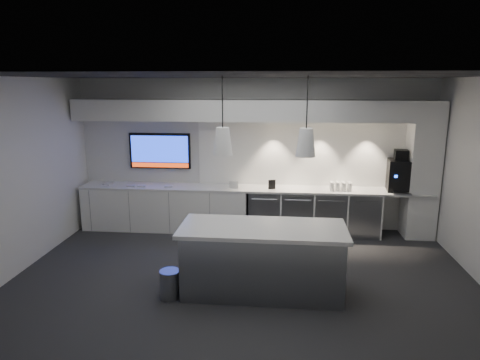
# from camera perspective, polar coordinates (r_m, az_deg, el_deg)

# --- Properties ---
(floor) EXTENTS (7.00, 7.00, 0.00)m
(floor) POSITION_cam_1_polar(r_m,az_deg,el_deg) (6.65, 0.36, -13.11)
(floor) COLOR #2A2A2C
(floor) RESTS_ON ground
(ceiling) EXTENTS (7.00, 7.00, 0.00)m
(ceiling) POSITION_cam_1_polar(r_m,az_deg,el_deg) (5.98, 0.40, 13.71)
(ceiling) COLOR black
(ceiling) RESTS_ON wall_back
(wall_back) EXTENTS (7.00, 0.00, 7.00)m
(wall_back) POSITION_cam_1_polar(r_m,az_deg,el_deg) (8.59, 1.81, 3.39)
(wall_back) COLOR silver
(wall_back) RESTS_ON floor
(wall_front) EXTENTS (7.00, 0.00, 7.00)m
(wall_front) POSITION_cam_1_polar(r_m,az_deg,el_deg) (3.77, -2.90, -9.16)
(wall_front) COLOR silver
(wall_front) RESTS_ON floor
(wall_left) EXTENTS (0.00, 7.00, 7.00)m
(wall_left) POSITION_cam_1_polar(r_m,az_deg,el_deg) (7.32, -28.08, 0.20)
(wall_left) COLOR silver
(wall_left) RESTS_ON floor
(back_counter) EXTENTS (6.80, 0.65, 0.04)m
(back_counter) POSITION_cam_1_polar(r_m,az_deg,el_deg) (8.40, 1.64, -1.15)
(back_counter) COLOR silver
(back_counter) RESTS_ON left_base_cabinets
(left_base_cabinets) EXTENTS (3.30, 0.63, 0.86)m
(left_base_cabinets) POSITION_cam_1_polar(r_m,az_deg,el_deg) (8.80, -9.85, -3.72)
(left_base_cabinets) COLOR white
(left_base_cabinets) RESTS_ON floor
(fridge_unit_a) EXTENTS (0.60, 0.61, 0.85)m
(fridge_unit_a) POSITION_cam_1_polar(r_m,az_deg,el_deg) (8.51, 3.31, -4.16)
(fridge_unit_a) COLOR gray
(fridge_unit_a) RESTS_ON floor
(fridge_unit_b) EXTENTS (0.60, 0.61, 0.85)m
(fridge_unit_b) POSITION_cam_1_polar(r_m,az_deg,el_deg) (8.51, 7.56, -4.24)
(fridge_unit_b) COLOR gray
(fridge_unit_b) RESTS_ON floor
(fridge_unit_c) EXTENTS (0.60, 0.61, 0.85)m
(fridge_unit_c) POSITION_cam_1_polar(r_m,az_deg,el_deg) (8.56, 11.79, -4.31)
(fridge_unit_c) COLOR gray
(fridge_unit_c) RESTS_ON floor
(fridge_unit_d) EXTENTS (0.60, 0.61, 0.85)m
(fridge_unit_d) POSITION_cam_1_polar(r_m,az_deg,el_deg) (8.66, 15.94, -4.34)
(fridge_unit_d) COLOR gray
(fridge_unit_d) RESTS_ON floor
(backsplash) EXTENTS (4.60, 0.03, 1.30)m
(backsplash) POSITION_cam_1_polar(r_m,az_deg,el_deg) (8.57, 9.85, 3.53)
(backsplash) COLOR white
(backsplash) RESTS_ON wall_back
(soffit) EXTENTS (6.90, 0.60, 0.40)m
(soffit) POSITION_cam_1_polar(r_m,az_deg,el_deg) (8.19, 1.72, 9.27)
(soffit) COLOR white
(soffit) RESTS_ON wall_back
(column) EXTENTS (0.55, 0.55, 2.60)m
(column) POSITION_cam_1_polar(r_m,az_deg,el_deg) (8.74, 23.11, 1.19)
(column) COLOR white
(column) RESTS_ON floor
(wall_tv) EXTENTS (1.25, 0.07, 0.72)m
(wall_tv) POSITION_cam_1_polar(r_m,az_deg,el_deg) (8.85, -10.62, 3.85)
(wall_tv) COLOR black
(wall_tv) RESTS_ON wall_back
(island) EXTENTS (2.30, 1.00, 0.97)m
(island) POSITION_cam_1_polar(r_m,az_deg,el_deg) (6.10, 3.02, -10.52)
(island) COLOR gray
(island) RESTS_ON floor
(bin) EXTENTS (0.29, 0.29, 0.40)m
(bin) POSITION_cam_1_polar(r_m,az_deg,el_deg) (6.13, -9.29, -13.55)
(bin) COLOR gray
(bin) RESTS_ON floor
(coffee_machine) EXTENTS (0.49, 0.65, 0.79)m
(coffee_machine) POSITION_cam_1_polar(r_m,az_deg,el_deg) (8.64, 20.51, 0.77)
(coffee_machine) COLOR black
(coffee_machine) RESTS_ON back_counter
(sign_black) EXTENTS (0.14, 0.06, 0.18)m
(sign_black) POSITION_cam_1_polar(r_m,az_deg,el_deg) (8.28, 4.27, -0.60)
(sign_black) COLOR black
(sign_black) RESTS_ON back_counter
(sign_white) EXTENTS (0.18, 0.04, 0.14)m
(sign_white) POSITION_cam_1_polar(r_m,az_deg,el_deg) (8.31, -0.84, -0.66)
(sign_white) COLOR silver
(sign_white) RESTS_ON back_counter
(cup_cluster) EXTENTS (0.41, 0.19, 0.16)m
(cup_cluster) POSITION_cam_1_polar(r_m,az_deg,el_deg) (8.37, 13.26, -0.83)
(cup_cluster) COLOR white
(cup_cluster) RESTS_ON back_counter
(tray_a) EXTENTS (0.19, 0.19, 0.02)m
(tray_a) POSITION_cam_1_polar(r_m,az_deg,el_deg) (9.03, -17.21, -0.52)
(tray_a) COLOR #B0B0B0
(tray_a) RESTS_ON back_counter
(tray_b) EXTENTS (0.20, 0.20, 0.02)m
(tray_b) POSITION_cam_1_polar(r_m,az_deg,el_deg) (8.78, -14.33, -0.71)
(tray_b) COLOR #B0B0B0
(tray_b) RESTS_ON back_counter
(tray_c) EXTENTS (0.19, 0.19, 0.02)m
(tray_c) POSITION_cam_1_polar(r_m,az_deg,el_deg) (8.72, -12.98, -0.73)
(tray_c) COLOR #B0B0B0
(tray_c) RESTS_ON back_counter
(tray_d) EXTENTS (0.18, 0.18, 0.02)m
(tray_d) POSITION_cam_1_polar(r_m,az_deg,el_deg) (8.57, -9.47, -0.80)
(tray_d) COLOR #B0B0B0
(tray_d) RESTS_ON back_counter
(pendant_left) EXTENTS (0.26, 0.26, 1.07)m
(pendant_left) POSITION_cam_1_polar(r_m,az_deg,el_deg) (5.70, -2.31, 5.21)
(pendant_left) COLOR white
(pendant_left) RESTS_ON ceiling
(pendant_right) EXTENTS (0.26, 0.26, 1.07)m
(pendant_right) POSITION_cam_1_polar(r_m,az_deg,el_deg) (5.66, 8.77, 5.02)
(pendant_right) COLOR white
(pendant_right) RESTS_ON ceiling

